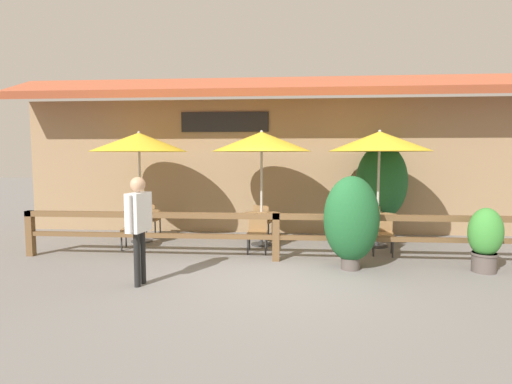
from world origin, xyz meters
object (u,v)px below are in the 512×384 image
Objects in this scene: chair_far_wallside at (370,221)px; potted_plant_corner_fern at (485,238)px; chair_middle_wallside at (263,220)px; pedestrian at (139,216)px; potted_plant_entrance_palm at (351,220)px; potted_plant_tall_tropical at (382,183)px; dining_table_near at (141,217)px; patio_umbrella_far at (380,142)px; dining_table_far at (377,221)px; chair_near_streetside at (133,227)px; patio_umbrella_middle at (262,142)px; chair_far_streetside at (383,232)px; patio_umbrella_near at (139,142)px; dining_table_middle at (261,220)px; chair_middle_streetside at (258,230)px; chair_near_wallside at (150,218)px.

potted_plant_corner_fern is at bearing 119.42° from chair_far_wallside.
pedestrian is (-1.74, -3.80, 0.64)m from chair_middle_wallside.
potted_plant_entrance_palm is at bearing 137.62° from chair_middle_wallside.
chair_middle_wallside is at bearing -172.70° from potted_plant_tall_tropical.
pedestrian is (-3.53, -1.20, 0.21)m from potted_plant_entrance_palm.
dining_table_near is at bearing 164.30° from potted_plant_corner_fern.
dining_table_far is (0.00, 0.00, -1.81)m from patio_umbrella_far.
chair_near_streetside is 3.52m from patio_umbrella_middle.
patio_umbrella_far is at bearing -106.50° from potted_plant_tall_tropical.
pedestrian is at bearing -141.04° from chair_far_streetside.
patio_umbrella_middle is 1.12× the size of potted_plant_tall_tropical.
chair_far_streetside is 1.47m from chair_far_wallside.
patio_umbrella_near is 2.99× the size of dining_table_middle.
chair_far_streetside is (5.58, -0.80, -0.11)m from dining_table_near.
patio_umbrella_middle is at bearing 16.79° from chair_far_wallside.
potted_plant_tall_tropical is at bearing 140.77° from pedestrian.
patio_umbrella_middle is at bearing 0.00° from dining_table_middle.
dining_table_middle is at bearing 175.67° from chair_far_streetside.
dining_table_far is 0.74m from chair_far_streetside.
patio_umbrella_far reaches higher than potted_plant_entrance_palm.
potted_plant_entrance_palm is (1.77, -1.89, 0.32)m from dining_table_middle.
chair_middle_streetside is at bearing 153.50° from pedestrian.
dining_table_middle is 1.04× the size of chair_far_streetside.
chair_far_wallside is at bearing 6.79° from patio_umbrella_near.
dining_table_middle is 2.61m from potted_plant_entrance_palm.
chair_near_streetside and chair_middle_streetside have the same top height.
dining_table_middle is at bearing -178.87° from patio_umbrella_far.
pedestrian is (1.13, -2.55, 0.64)m from chair_near_streetside.
potted_plant_corner_fern is (7.09, -1.99, -1.79)m from patio_umbrella_near.
chair_near_wallside is (-0.02, 0.66, -0.11)m from dining_table_near.
chair_middle_streetside is 4.34m from potted_plant_corner_fern.
potted_plant_entrance_palm is (4.72, -2.01, -1.49)m from patio_umbrella_near.
potted_plant_entrance_palm is at bearing -23.07° from patio_umbrella_near.
dining_table_near is 3.46m from pedestrian.
chair_near_streetside is 0.96× the size of dining_table_far.
patio_umbrella_far is at bearing 90.75° from chair_far_wallside.
dining_table_near is at bearing -170.67° from potted_plant_tall_tropical.
chair_near_streetside and chair_middle_wallside have the same top height.
dining_table_near is 5.63m from chair_far_streetside.
chair_near_streetside is 2.95m from dining_table_middle.
patio_umbrella_middle is at bearing -2.30° from dining_table_near.
patio_umbrella_far reaches higher than chair_near_wallside.
patio_umbrella_near is 2.99× the size of dining_table_far.
chair_near_wallside is at bearing 153.42° from chair_middle_streetside.
dining_table_far is 1.04× the size of chair_far_streetside.
potted_plant_corner_fern is (4.14, -1.87, 0.02)m from dining_table_middle.
chair_near_streetside reaches higher than dining_table_middle.
patio_umbrella_far is (2.69, -0.65, 1.93)m from chair_middle_wallside.
potted_plant_corner_fern is (4.14, -1.87, -1.79)m from patio_umbrella_middle.
potted_plant_entrance_palm is (4.67, -1.35, 0.44)m from chair_near_streetside.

